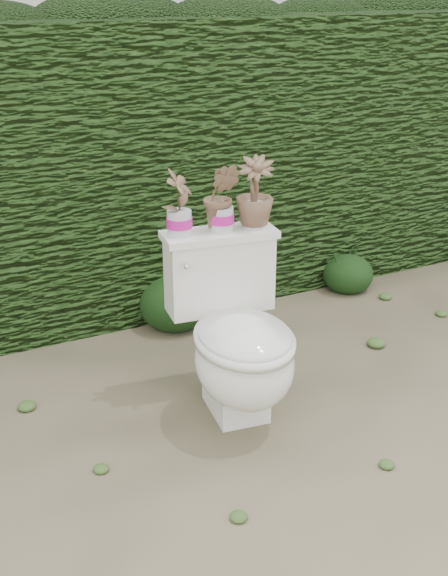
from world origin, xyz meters
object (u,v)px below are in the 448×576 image
toilet (237,342)px  potted_plant_left (179,205)px  potted_plant_right (255,194)px  potted_plant_center (221,199)px

toilet → potted_plant_left: size_ratio=2.87×
toilet → potted_plant_left: potted_plant_left is taller
potted_plant_left → potted_plant_right: size_ratio=0.91×
toilet → potted_plant_right: bearing=56.1°
toilet → potted_plant_center: potted_plant_center is taller
potted_plant_left → potted_plant_center: size_ratio=0.95×
toilet → potted_plant_left: 0.63m
toilet → potted_plant_right: size_ratio=2.61×
potted_plant_left → potted_plant_center: bearing=-47.0°
potted_plant_right → toilet: bearing=-99.8°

